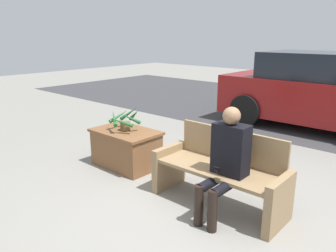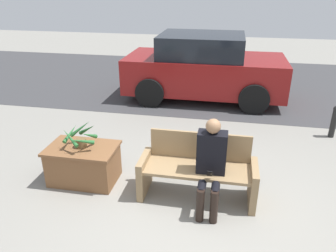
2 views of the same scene
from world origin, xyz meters
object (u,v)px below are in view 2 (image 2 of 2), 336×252
at_px(potted_plant, 80,137).
at_px(parked_car, 204,68).
at_px(bench, 198,170).
at_px(person_seated, 211,161).
at_px(planter_box, 84,163).
at_px(bollard_post, 334,121).

bearing_deg(potted_plant, parked_car, 71.45).
bearing_deg(bench, person_seated, -46.91).
height_order(bench, potted_plant, potted_plant).
relative_size(person_seated, potted_plant, 2.44).
bearing_deg(potted_plant, person_seated, -6.97).
distance_m(planter_box, potted_plant, 0.44).
distance_m(bench, person_seated, 0.37).
bearing_deg(bollard_post, potted_plant, -150.34).
relative_size(bench, potted_plant, 3.16).
xyz_separation_m(bench, bollard_post, (2.38, 2.38, -0.07)).
distance_m(parked_car, bollard_post, 3.31).
bearing_deg(bench, parked_car, 94.26).
relative_size(person_seated, bollard_post, 1.91).
distance_m(person_seated, planter_box, 1.96).
bearing_deg(bollard_post, bench, -134.99).
distance_m(potted_plant, bollard_post, 4.75).
xyz_separation_m(potted_plant, bollard_post, (4.11, 2.34, -0.40)).
xyz_separation_m(planter_box, potted_plant, (-0.00, -0.00, 0.44)).
xyz_separation_m(person_seated, bollard_post, (2.20, 2.57, -0.34)).
bearing_deg(potted_plant, planter_box, 40.45).
distance_m(person_seated, bollard_post, 3.40).
bearing_deg(potted_plant, bollard_post, 29.66).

